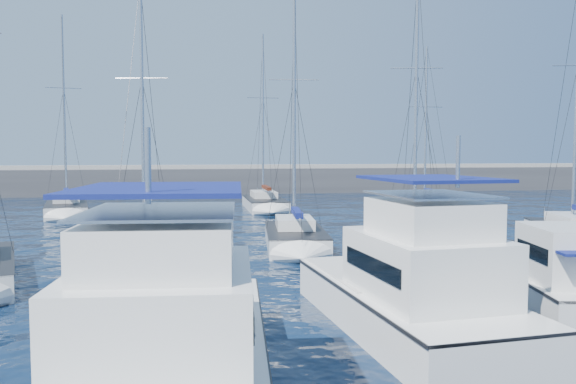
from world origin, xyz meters
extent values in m
plane|color=black|center=(0.00, 0.00, 0.00)|extent=(220.00, 220.00, 0.00)
cube|color=#424244|center=(0.00, 52.00, 1.00)|extent=(160.00, 6.00, 4.00)
cube|color=gray|center=(0.00, 52.00, 3.20)|extent=(160.00, 1.20, 0.50)
cube|color=silver|center=(-5.48, -5.03, 0.40)|extent=(4.82, 9.83, 1.60)
cube|color=#262628|center=(-5.48, -5.03, 1.15)|extent=(4.89, 9.84, 0.08)
cube|color=silver|center=(-5.61, -6.18, 2.00)|extent=(3.69, 4.72, 1.60)
cube|color=black|center=(-5.61, -6.18, 2.08)|extent=(3.66, 3.85, 0.45)
cube|color=silver|center=(-5.63, -6.37, 3.25)|extent=(2.90, 3.34, 0.90)
cube|color=navy|center=(-5.63, -6.37, 4.25)|extent=(3.27, 3.81, 0.08)
cube|color=silver|center=(0.88, -2.28, 0.40)|extent=(3.99, 9.23, 1.60)
cube|color=#262628|center=(0.88, -2.28, 1.15)|extent=(4.06, 9.23, 0.08)
cube|color=silver|center=(0.94, -3.38, 2.00)|extent=(3.20, 4.35, 1.60)
cube|color=black|center=(0.94, -3.38, 2.08)|extent=(3.21, 3.52, 0.45)
cube|color=silver|center=(0.95, -3.58, 3.25)|extent=(2.53, 3.06, 0.90)
cube|color=navy|center=(0.95, -3.58, 4.25)|extent=(2.85, 3.50, 0.08)
cube|color=silver|center=(5.81, -2.02, 0.40)|extent=(3.54, 5.99, 1.60)
cube|color=#262628|center=(5.81, -2.02, 1.15)|extent=(3.59, 6.00, 0.08)
cube|color=silver|center=(5.66, -2.69, 2.00)|extent=(2.55, 2.97, 1.60)
cube|color=black|center=(5.66, -2.69, 2.08)|extent=(2.47, 2.47, 0.45)
cube|color=silver|center=(-7.13, 12.61, 0.30)|extent=(4.58, 7.91, 1.30)
cube|color=#262628|center=(-7.13, 12.61, 0.93)|extent=(4.64, 7.92, 0.06)
cube|color=silver|center=(-7.03, 13.06, 1.25)|extent=(2.63, 3.60, 0.55)
cylinder|color=silver|center=(-6.96, 13.33, 7.51)|extent=(0.18, 0.18, 12.13)
cylinder|color=silver|center=(-7.38, 11.52, 1.80)|extent=(0.95, 3.65, 0.12)
cube|color=#43190D|center=(-7.40, 11.42, 1.95)|extent=(1.09, 3.34, 0.28)
cube|color=silver|center=(0.70, 11.44, 0.30)|extent=(3.84, 7.54, 1.30)
cube|color=#262628|center=(0.70, 11.44, 0.93)|extent=(3.90, 7.55, 0.06)
cube|color=silver|center=(0.76, 11.89, 1.25)|extent=(2.29, 3.38, 0.55)
cylinder|color=silver|center=(0.80, 12.16, 7.50)|extent=(0.18, 0.18, 12.10)
cylinder|color=silver|center=(0.55, 10.37, 1.80)|extent=(0.60, 3.59, 0.12)
cube|color=navy|center=(0.54, 10.27, 1.95)|extent=(0.78, 3.27, 0.28)
cube|color=silver|center=(7.24, 10.99, 0.30)|extent=(5.07, 8.81, 1.30)
cube|color=#262628|center=(7.24, 10.99, 0.93)|extent=(5.13, 8.82, 0.06)
cube|color=silver|center=(7.37, 11.49, 1.25)|extent=(2.86, 4.02, 0.55)
cylinder|color=silver|center=(7.44, 11.79, 8.11)|extent=(0.18, 0.18, 13.33)
cylinder|color=silver|center=(6.93, 9.78, 1.80)|extent=(1.15, 4.05, 0.12)
cube|color=#43190D|center=(6.90, 9.69, 1.95)|extent=(1.27, 3.70, 0.28)
cube|color=silver|center=(16.10, 10.10, 1.25)|extent=(2.85, 3.97, 0.55)
cube|color=silver|center=(-13.86, 30.40, 0.30)|extent=(4.48, 9.65, 1.30)
cube|color=#262628|center=(-13.86, 30.40, 0.93)|extent=(4.54, 9.66, 0.06)
cube|color=silver|center=(-13.96, 30.97, 1.25)|extent=(2.59, 4.32, 0.55)
cylinder|color=silver|center=(-14.01, 31.32, 8.66)|extent=(0.18, 0.18, 14.41)
cylinder|color=silver|center=(-13.63, 29.03, 1.80)|extent=(0.88, 4.60, 0.12)
cube|color=navy|center=(-13.61, 28.93, 1.95)|extent=(1.03, 4.18, 0.28)
cube|color=silver|center=(2.29, 31.62, 0.30)|extent=(3.39, 9.16, 1.30)
cube|color=#262628|center=(2.29, 31.62, 0.93)|extent=(3.46, 9.16, 0.06)
cube|color=silver|center=(2.31, 32.19, 1.25)|extent=(2.14, 4.03, 0.55)
cylinder|color=silver|center=(2.32, 32.53, 8.36)|extent=(0.18, 0.18, 13.82)
cylinder|color=silver|center=(2.25, 30.26, 1.80)|extent=(0.27, 4.53, 0.12)
cube|color=#43190D|center=(2.24, 30.16, 1.95)|extent=(0.48, 4.09, 0.28)
cube|color=silver|center=(14.18, 24.20, 0.30)|extent=(3.54, 8.29, 1.30)
cube|color=#262628|center=(14.18, 24.20, 0.93)|extent=(3.60, 8.29, 0.06)
cube|color=silver|center=(14.21, 24.70, 1.25)|extent=(2.18, 3.67, 0.55)
cylinder|color=silver|center=(14.23, 25.01, 7.36)|extent=(0.18, 0.18, 11.83)
cylinder|color=silver|center=(14.10, 22.99, 1.80)|extent=(0.39, 4.05, 0.12)
cube|color=navy|center=(14.09, 22.89, 1.95)|extent=(0.59, 3.66, 0.28)
camera|label=1|loc=(-5.37, -16.70, 4.90)|focal=35.00mm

